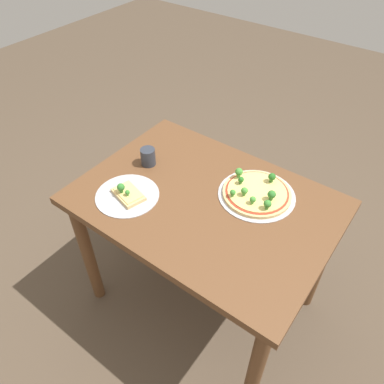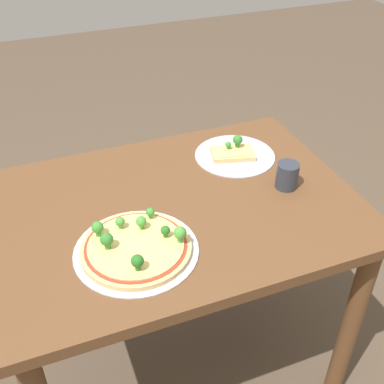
% 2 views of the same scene
% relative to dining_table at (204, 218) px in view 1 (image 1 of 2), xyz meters
% --- Properties ---
extents(ground_plane, '(8.00, 8.00, 0.00)m').
position_rel_dining_table_xyz_m(ground_plane, '(0.00, 0.00, -0.64)').
color(ground_plane, brown).
extents(dining_table, '(1.07, 0.76, 0.76)m').
position_rel_dining_table_xyz_m(dining_table, '(0.00, 0.00, 0.00)').
color(dining_table, brown).
rests_on(dining_table, ground_plane).
extents(pizza_tray_whole, '(0.33, 0.33, 0.07)m').
position_rel_dining_table_xyz_m(pizza_tray_whole, '(0.16, 0.15, 0.13)').
color(pizza_tray_whole, '#B7B7BC').
rests_on(pizza_tray_whole, dining_table).
extents(pizza_tray_slice, '(0.27, 0.27, 0.07)m').
position_rel_dining_table_xyz_m(pizza_tray_slice, '(-0.27, -0.18, 0.13)').
color(pizza_tray_slice, '#B7B7BC').
rests_on(pizza_tray_slice, dining_table).
extents(drinking_cup, '(0.07, 0.07, 0.08)m').
position_rel_dining_table_xyz_m(drinking_cup, '(-0.35, 0.04, 0.16)').
color(drinking_cup, '#2D333D').
rests_on(drinking_cup, dining_table).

